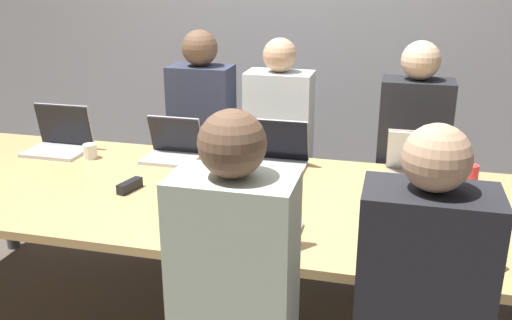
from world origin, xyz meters
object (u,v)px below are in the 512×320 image
cup_far_left (90,151)px  laptop_near_midright (261,223)px  person_far_center (278,154)px  bottle_far_center (221,156)px  cup_far_center (229,158)px  cup_far_right (470,174)px  laptop_far_left (60,138)px  laptop_far_right (418,165)px  person_near_midright (235,317)px  stapler (130,186)px  person_far_right (411,165)px  laptop_far_center (275,153)px  person_far_midleft (203,141)px  laptop_far_midleft (173,147)px  cup_far_midleft (211,158)px  laptop_near_right (445,246)px

cup_far_left → laptop_near_midright: laptop_near_midright is taller
cup_far_left → person_far_center: 1.13m
bottle_far_center → laptop_near_midright: laptop_near_midright is taller
cup_far_center → bottle_far_center: 0.12m
cup_far_right → laptop_far_left: bearing=-179.1°
laptop_far_right → cup_far_left: laptop_far_right is taller
person_near_midright → stapler: bearing=-46.4°
person_far_right → cup_far_right: person_far_right is taller
laptop_far_center → person_far_midleft: size_ratio=0.25×
laptop_far_center → laptop_far_midleft: size_ratio=1.12×
cup_far_left → laptop_far_center: laptop_far_center is taller
stapler → laptop_far_midleft: bearing=101.4°
laptop_far_right → person_far_midleft: (-1.35, 0.49, -0.12)m
cup_far_midleft → person_far_center: bearing=58.7°
person_far_midleft → cup_far_right: bearing=-16.8°
laptop_near_midright → laptop_near_right: bearing=178.3°
cup_far_center → person_far_right: bearing=22.5°
person_far_midleft → laptop_near_right: 1.99m
cup_far_center → laptop_near_midright: size_ratio=0.28×
person_far_midleft → person_far_right: bearing=-5.1°
laptop_far_right → cup_far_left: bearing=-176.2°
laptop_far_midleft → cup_far_left: bearing=-165.6°
cup_far_right → person_near_midright: 1.59m
laptop_far_midleft → person_near_midright: (0.75, -1.32, -0.13)m
cup_far_right → bottle_far_center: (-1.28, -0.16, 0.04)m
person_far_center → laptop_near_midright: person_far_center is taller
cup_far_right → laptop_near_midright: laptop_near_midright is taller
person_far_midleft → laptop_near_midright: bearing=-61.9°
person_far_right → cup_far_midleft: person_far_right is taller
laptop_far_left → laptop_near_right: size_ratio=1.10×
person_far_right → laptop_far_left: size_ratio=4.02×
person_far_center → bottle_far_center: (-0.20, -0.56, 0.15)m
laptop_far_midleft → person_far_midleft: (0.00, 0.49, -0.12)m
laptop_far_midleft → person_far_midleft: bearing=89.6°
laptop_far_right → laptop_near_midright: bearing=-126.2°
cup_far_right → cup_far_midleft: (-1.37, -0.06, -0.01)m
cup_far_center → laptop_near_midright: bearing=-65.1°
cup_far_left → laptop_near_right: bearing=-21.8°
laptop_near_right → person_far_right: bearing=-85.1°
person_far_center → person_near_midright: 1.75m
cup_far_center → laptop_far_midleft: bearing=174.1°
cup_far_left → person_near_midright: (1.21, -1.20, -0.10)m
laptop_far_center → person_near_midright: bearing=-83.5°
cup_far_left → cup_far_midleft: 0.71m
bottle_far_center → cup_far_left: bearing=177.9°
cup_far_right → laptop_far_center: laptop_far_center is taller
cup_far_left → cup_far_center: size_ratio=1.00×
cup_far_left → laptop_near_right: (1.90, -0.76, 0.03)m
laptop_far_right → laptop_far_center: 0.76m
person_far_center → person_far_midleft: (-0.53, 0.08, 0.02)m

